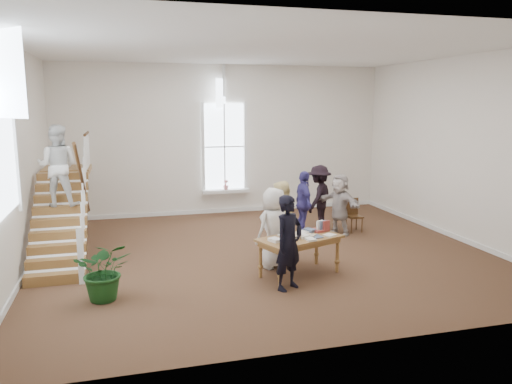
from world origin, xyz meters
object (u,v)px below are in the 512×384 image
object	(u,v)px
floor_plant	(105,270)
woman_cluster_b	(319,197)
library_table	(300,241)
side_chair	(353,213)
woman_cluster_a	(304,203)
woman_cluster_c	(339,204)
police_officer	(289,243)
elderly_woman	(274,228)
person_yellow	(280,220)

from	to	relation	value
floor_plant	woman_cluster_b	bearing A→B (deg)	33.81
library_table	side_chair	size ratio (longest dim) A/B	2.10
woman_cluster_a	woman_cluster_c	world-z (taller)	woman_cluster_a
police_officer	woman_cluster_a	size ratio (longest dim) A/B	1.05
police_officer	woman_cluster_c	xyz separation A→B (m)	(2.50, 3.31, -0.08)
police_officer	woman_cluster_c	size ratio (longest dim) A/B	1.10
side_chair	library_table	bearing A→B (deg)	-133.21
elderly_woman	woman_cluster_b	bearing A→B (deg)	-152.48
floor_plant	side_chair	distance (m)	7.01
elderly_woman	side_chair	world-z (taller)	elderly_woman
woman_cluster_c	floor_plant	distance (m)	6.46
police_officer	floor_plant	world-z (taller)	police_officer
woman_cluster_b	floor_plant	xyz separation A→B (m)	(-5.42, -3.63, -0.34)
elderly_woman	side_chair	distance (m)	3.72
person_yellow	floor_plant	xyz separation A→B (m)	(-3.62, -1.42, -0.33)
police_officer	library_table	bearing A→B (deg)	24.01
floor_plant	police_officer	bearing A→B (deg)	-5.76
person_yellow	woman_cluster_b	xyz separation A→B (m)	(1.80, 2.21, 0.01)
woman_cluster_b	side_chair	size ratio (longest dim) A/B	1.99
elderly_woman	woman_cluster_b	size ratio (longest dim) A/B	0.96
library_table	woman_cluster_c	world-z (taller)	woman_cluster_c
floor_plant	library_table	bearing A→B (deg)	5.11
library_table	woman_cluster_b	xyz separation A→B (m)	(1.74, 3.30, 0.18)
police_officer	woman_cluster_a	xyz separation A→B (m)	(1.60, 3.51, -0.04)
library_table	police_officer	distance (m)	0.82
police_officer	floor_plant	size ratio (longest dim) A/B	1.65
police_officer	elderly_woman	world-z (taller)	police_officer
elderly_woman	person_yellow	distance (m)	0.58
police_officer	floor_plant	bearing A→B (deg)	143.15
elderly_woman	side_chair	xyz separation A→B (m)	(2.91, 2.29, -0.36)
library_table	woman_cluster_c	size ratio (longest dim) A/B	1.15
library_table	woman_cluster_b	distance (m)	3.74
person_yellow	woman_cluster_c	bearing A→B (deg)	168.26
woman_cluster_b	woman_cluster_c	world-z (taller)	woman_cluster_b
library_table	floor_plant	xyz separation A→B (m)	(-3.68, -0.33, -0.16)
elderly_woman	person_yellow	world-z (taller)	person_yellow
person_yellow	floor_plant	size ratio (longest dim) A/B	1.62
police_officer	woman_cluster_a	world-z (taller)	police_officer
side_chair	person_yellow	bearing A→B (deg)	-147.26
woman_cluster_b	floor_plant	distance (m)	6.54
elderly_woman	woman_cluster_b	world-z (taller)	woman_cluster_b
elderly_woman	person_yellow	xyz separation A→B (m)	(0.30, 0.50, 0.02)
floor_plant	side_chair	size ratio (longest dim) A/B	1.21
woman_cluster_c	floor_plant	xyz separation A→B (m)	(-5.72, -2.98, -0.27)
woman_cluster_b	floor_plant	bearing A→B (deg)	-14.47
elderly_woman	woman_cluster_c	world-z (taller)	elderly_woman
person_yellow	floor_plant	bearing A→B (deg)	-26.83
library_table	woman_cluster_a	xyz separation A→B (m)	(1.14, 2.85, 0.14)
woman_cluster_b	woman_cluster_c	xyz separation A→B (m)	(0.30, -0.65, -0.08)
side_chair	woman_cluster_a	bearing A→B (deg)	179.63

